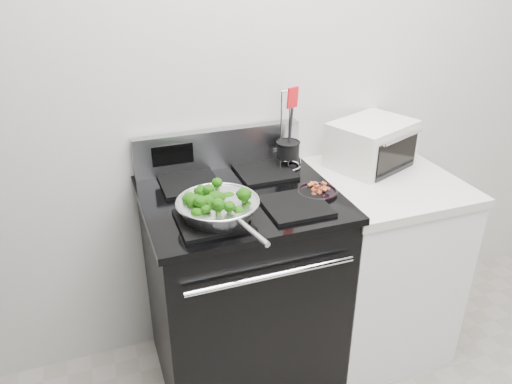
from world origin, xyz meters
name	(u,v)px	position (x,y,z in m)	size (l,w,h in m)	color
back_wall	(279,72)	(0.00, 1.75, 1.35)	(4.00, 0.02, 2.70)	beige
gas_range	(241,287)	(-0.30, 1.41, 0.49)	(0.79, 0.69, 1.13)	black
counter	(374,262)	(0.39, 1.41, 0.46)	(0.62, 0.68, 0.92)	white
skillet	(218,208)	(-0.44, 1.25, 1.00)	(0.31, 0.48, 0.07)	silver
broccoli_pile	(218,203)	(-0.44, 1.25, 1.02)	(0.24, 0.24, 0.08)	black
bacon_plate	(317,190)	(0.00, 1.32, 0.97)	(0.17, 0.17, 0.04)	black
utensil_holder	(288,154)	(-0.01, 1.61, 1.02)	(0.12, 0.12, 0.37)	silver
toaster_oven	(372,144)	(0.40, 1.56, 1.03)	(0.45, 0.40, 0.21)	silver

